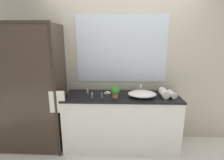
{
  "coord_description": "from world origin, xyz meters",
  "views": [
    {
      "loc": [
        -0.07,
        -2.56,
        1.78
      ],
      "look_at": [
        -0.15,
        0.0,
        1.15
      ],
      "focal_mm": 27.54,
      "sensor_mm": 36.0,
      "label": 1
    }
  ],
  "objects_px": {
    "potted_plant": "(115,91)",
    "amenity_bottle_body_wash": "(102,95)",
    "amenity_bottle_conditioner": "(88,91)",
    "sink_basin": "(142,94)",
    "amenity_bottle_shampoo": "(92,96)",
    "faucet": "(140,90)",
    "rolled_towel_near_edge": "(172,94)",
    "soap_dish": "(107,93)",
    "rolled_towel_middle": "(164,93)"
  },
  "relations": [
    {
      "from": "faucet",
      "to": "potted_plant",
      "type": "relative_size",
      "value": 0.99
    },
    {
      "from": "soap_dish",
      "to": "rolled_towel_middle",
      "type": "bearing_deg",
      "value": -8.22
    },
    {
      "from": "sink_basin",
      "to": "amenity_bottle_body_wash",
      "type": "bearing_deg",
      "value": -171.57
    },
    {
      "from": "soap_dish",
      "to": "amenity_bottle_body_wash",
      "type": "height_order",
      "value": "amenity_bottle_body_wash"
    },
    {
      "from": "amenity_bottle_conditioner",
      "to": "sink_basin",
      "type": "bearing_deg",
      "value": -10.92
    },
    {
      "from": "potted_plant",
      "to": "rolled_towel_near_edge",
      "type": "xyz_separation_m",
      "value": [
        0.86,
        0.06,
        -0.05
      ]
    },
    {
      "from": "amenity_bottle_conditioner",
      "to": "amenity_bottle_body_wash",
      "type": "bearing_deg",
      "value": -44.83
    },
    {
      "from": "faucet",
      "to": "rolled_towel_middle",
      "type": "height_order",
      "value": "faucet"
    },
    {
      "from": "rolled_towel_near_edge",
      "to": "soap_dish",
      "type": "bearing_deg",
      "value": 171.4
    },
    {
      "from": "rolled_towel_middle",
      "to": "soap_dish",
      "type": "bearing_deg",
      "value": 171.78
    },
    {
      "from": "soap_dish",
      "to": "rolled_towel_near_edge",
      "type": "relative_size",
      "value": 0.55
    },
    {
      "from": "soap_dish",
      "to": "amenity_bottle_body_wash",
      "type": "bearing_deg",
      "value": -106.41
    },
    {
      "from": "rolled_towel_near_edge",
      "to": "rolled_towel_middle",
      "type": "xyz_separation_m",
      "value": [
        -0.11,
        0.02,
        0.01
      ]
    },
    {
      "from": "sink_basin",
      "to": "faucet",
      "type": "distance_m",
      "value": 0.2
    },
    {
      "from": "sink_basin",
      "to": "soap_dish",
      "type": "bearing_deg",
      "value": 165.35
    },
    {
      "from": "potted_plant",
      "to": "soap_dish",
      "type": "distance_m",
      "value": 0.26
    },
    {
      "from": "amenity_bottle_conditioner",
      "to": "rolled_towel_near_edge",
      "type": "xyz_separation_m",
      "value": [
        1.32,
        -0.18,
        0.02
      ]
    },
    {
      "from": "soap_dish",
      "to": "amenity_bottle_body_wash",
      "type": "xyz_separation_m",
      "value": [
        -0.07,
        -0.23,
        0.03
      ]
    },
    {
      "from": "sink_basin",
      "to": "faucet",
      "type": "height_order",
      "value": "faucet"
    },
    {
      "from": "faucet",
      "to": "amenity_bottle_body_wash",
      "type": "distance_m",
      "value": 0.67
    },
    {
      "from": "faucet",
      "to": "soap_dish",
      "type": "height_order",
      "value": "faucet"
    },
    {
      "from": "faucet",
      "to": "rolled_towel_near_edge",
      "type": "height_order",
      "value": "faucet"
    },
    {
      "from": "rolled_towel_near_edge",
      "to": "amenity_bottle_shampoo",
      "type": "bearing_deg",
      "value": -175.36
    },
    {
      "from": "rolled_towel_near_edge",
      "to": "rolled_towel_middle",
      "type": "relative_size",
      "value": 0.74
    },
    {
      "from": "soap_dish",
      "to": "rolled_towel_middle",
      "type": "xyz_separation_m",
      "value": [
        0.88,
        -0.13,
        0.05
      ]
    },
    {
      "from": "soap_dish",
      "to": "faucet",
      "type": "bearing_deg",
      "value": 6.05
    },
    {
      "from": "rolled_towel_near_edge",
      "to": "amenity_bottle_conditioner",
      "type": "bearing_deg",
      "value": 172.4
    },
    {
      "from": "sink_basin",
      "to": "amenity_bottle_body_wash",
      "type": "distance_m",
      "value": 0.62
    },
    {
      "from": "amenity_bottle_body_wash",
      "to": "amenity_bottle_conditioner",
      "type": "distance_m",
      "value": 0.37
    },
    {
      "from": "amenity_bottle_body_wash",
      "to": "amenity_bottle_conditioner",
      "type": "xyz_separation_m",
      "value": [
        -0.26,
        0.26,
        -0.01
      ]
    },
    {
      "from": "amenity_bottle_body_wash",
      "to": "amenity_bottle_conditioner",
      "type": "bearing_deg",
      "value": 135.17
    },
    {
      "from": "soap_dish",
      "to": "amenity_bottle_shampoo",
      "type": "height_order",
      "value": "amenity_bottle_shampoo"
    },
    {
      "from": "potted_plant",
      "to": "amenity_bottle_body_wash",
      "type": "xyz_separation_m",
      "value": [
        -0.2,
        -0.03,
        -0.06
      ]
    },
    {
      "from": "sink_basin",
      "to": "amenity_bottle_conditioner",
      "type": "distance_m",
      "value": 0.88
    },
    {
      "from": "amenity_bottle_shampoo",
      "to": "amenity_bottle_conditioner",
      "type": "relative_size",
      "value": 1.27
    },
    {
      "from": "faucet",
      "to": "soap_dish",
      "type": "relative_size",
      "value": 1.7
    },
    {
      "from": "sink_basin",
      "to": "potted_plant",
      "type": "height_order",
      "value": "potted_plant"
    },
    {
      "from": "rolled_towel_near_edge",
      "to": "rolled_towel_middle",
      "type": "bearing_deg",
      "value": 168.41
    },
    {
      "from": "amenity_bottle_shampoo",
      "to": "rolled_towel_middle",
      "type": "relative_size",
      "value": 0.37
    },
    {
      "from": "potted_plant",
      "to": "rolled_towel_near_edge",
      "type": "distance_m",
      "value": 0.86
    },
    {
      "from": "soap_dish",
      "to": "amenity_bottle_conditioner",
      "type": "height_order",
      "value": "amenity_bottle_conditioner"
    },
    {
      "from": "rolled_towel_near_edge",
      "to": "amenity_bottle_body_wash",
      "type": "bearing_deg",
      "value": -175.55
    },
    {
      "from": "amenity_bottle_body_wash",
      "to": "faucet",
      "type": "bearing_deg",
      "value": 25.38
    },
    {
      "from": "faucet",
      "to": "rolled_towel_middle",
      "type": "xyz_separation_m",
      "value": [
        0.34,
        -0.18,
        0.01
      ]
    },
    {
      "from": "sink_basin",
      "to": "potted_plant",
      "type": "bearing_deg",
      "value": -171.07
    },
    {
      "from": "faucet",
      "to": "amenity_bottle_shampoo",
      "type": "distance_m",
      "value": 0.81
    },
    {
      "from": "potted_plant",
      "to": "rolled_towel_near_edge",
      "type": "relative_size",
      "value": 0.95
    },
    {
      "from": "amenity_bottle_shampoo",
      "to": "amenity_bottle_conditioner",
      "type": "bearing_deg",
      "value": 112.32
    },
    {
      "from": "sink_basin",
      "to": "rolled_towel_middle",
      "type": "xyz_separation_m",
      "value": [
        0.34,
        0.01,
        0.02
      ]
    },
    {
      "from": "faucet",
      "to": "rolled_towel_near_edge",
      "type": "distance_m",
      "value": 0.49
    }
  ]
}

